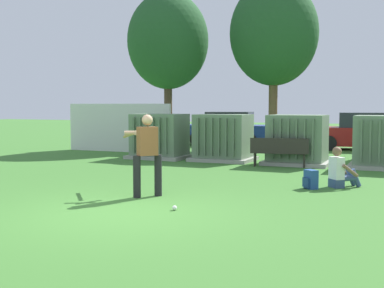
% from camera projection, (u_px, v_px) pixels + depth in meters
% --- Properties ---
extents(ground_plane, '(96.00, 96.00, 0.00)m').
position_uv_depth(ground_plane, '(121.00, 214.00, 9.07)').
color(ground_plane, '#3D752D').
extents(fence_panel, '(4.80, 0.12, 2.00)m').
position_uv_depth(fence_panel, '(119.00, 128.00, 21.21)').
color(fence_panel, white).
rests_on(fence_panel, ground).
extents(transformer_west, '(2.10, 1.70, 1.62)m').
position_uv_depth(transformer_west, '(160.00, 137.00, 18.57)').
color(transformer_west, '#9E9B93').
rests_on(transformer_west, ground).
extents(transformer_mid_west, '(2.10, 1.70, 1.62)m').
position_uv_depth(transformer_mid_west, '(223.00, 138.00, 17.73)').
color(transformer_mid_west, '#9E9B93').
rests_on(transformer_mid_west, ground).
extents(transformer_mid_east, '(2.10, 1.70, 1.62)m').
position_uv_depth(transformer_mid_east, '(297.00, 140.00, 16.61)').
color(transformer_mid_east, '#9E9B93').
rests_on(transformer_mid_east, ground).
extents(park_bench, '(1.84, 0.71, 0.92)m').
position_uv_depth(park_bench, '(279.00, 150.00, 15.91)').
color(park_bench, '#2D2823').
rests_on(park_bench, ground).
extents(batter, '(1.39, 1.24, 1.74)m').
position_uv_depth(batter, '(146.00, 151.00, 10.73)').
color(batter, black).
rests_on(batter, ground).
extents(sports_ball, '(0.09, 0.09, 0.09)m').
position_uv_depth(sports_ball, '(175.00, 208.00, 9.35)').
color(sports_ball, white).
rests_on(sports_ball, ground).
extents(seated_spectator, '(0.76, 0.71, 0.96)m').
position_uv_depth(seated_spectator, '(340.00, 171.00, 11.97)').
color(seated_spectator, '#384C75').
rests_on(seated_spectator, ground).
extents(backpack, '(0.38, 0.38, 0.44)m').
position_uv_depth(backpack, '(310.00, 180.00, 11.78)').
color(backpack, '#264C8C').
rests_on(backpack, ground).
extents(tree_left, '(3.69, 3.69, 7.06)m').
position_uv_depth(tree_left, '(168.00, 41.00, 23.12)').
color(tree_left, '#4C3828').
rests_on(tree_left, ground).
extents(tree_center_left, '(3.86, 3.86, 7.39)m').
position_uv_depth(tree_center_left, '(274.00, 34.00, 22.24)').
color(tree_center_left, brown).
rests_on(tree_center_left, ground).
extents(parked_car_leftmost, '(4.36, 2.27, 1.62)m').
position_uv_depth(parked_car_leftmost, '(227.00, 130.00, 24.83)').
color(parked_car_leftmost, navy).
rests_on(parked_car_leftmost, ground).
extents(parked_car_left_of_center, '(4.39, 2.34, 1.62)m').
position_uv_depth(parked_car_left_of_center, '(361.00, 132.00, 22.15)').
color(parked_car_left_of_center, maroon).
rests_on(parked_car_left_of_center, ground).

